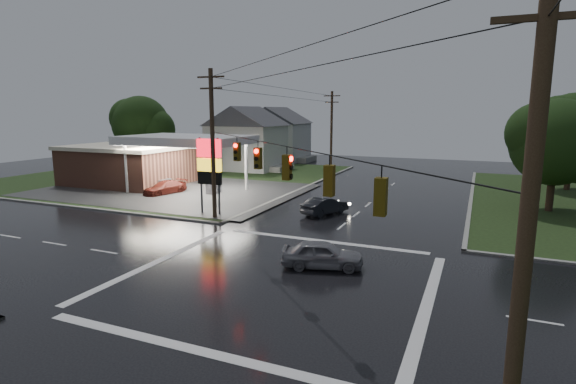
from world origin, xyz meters
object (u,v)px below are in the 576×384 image
at_px(utility_pole_n, 331,130).
at_px(car_pump, 165,188).
at_px(utility_pole_nw, 213,142).
at_px(house_far, 277,133).
at_px(pylon_sign, 209,164).
at_px(utility_pole_se, 526,236).
at_px(house_near, 247,137).
at_px(tree_ne_near, 558,143).
at_px(car_crossing, 322,254).
at_px(tree_ne_far, 575,129).
at_px(car_north, 325,206).
at_px(tree_nw_behind, 142,124).
at_px(gas_station, 138,162).

relative_size(utility_pole_n, car_pump, 2.34).
relative_size(utility_pole_nw, house_far, 1.00).
xyz_separation_m(pylon_sign, car_pump, (-8.84, 5.62, -3.36)).
bearing_deg(utility_pole_nw, utility_pole_se, -45.00).
height_order(utility_pole_nw, utility_pole_se, same).
relative_size(house_near, tree_ne_near, 1.23).
bearing_deg(house_near, car_crossing, -56.25).
xyz_separation_m(pylon_sign, tree_ne_near, (24.64, 11.49, 1.55)).
relative_size(house_far, tree_ne_far, 1.13).
relative_size(house_near, house_far, 1.00).
bearing_deg(tree_ne_near, tree_ne_far, 75.93).
height_order(tree_ne_far, car_north, tree_ne_far).
relative_size(house_near, tree_ne_far, 1.13).
relative_size(house_far, car_crossing, 2.63).
bearing_deg(tree_ne_near, tree_nw_behind, 170.53).
relative_size(pylon_sign, utility_pole_n, 0.57).
height_order(gas_station, car_pump, gas_station).
distance_m(house_near, tree_nw_behind, 14.33).
distance_m(utility_pole_nw, house_near, 28.90).
height_order(utility_pole_se, car_north, utility_pole_se).
distance_m(utility_pole_nw, tree_ne_far, 36.20).
xyz_separation_m(utility_pole_n, house_near, (-11.45, -2.00, -1.06)).
xyz_separation_m(utility_pole_se, tree_nw_behind, (-43.34, 39.49, 0.46)).
distance_m(gas_station, tree_ne_far, 45.29).
height_order(gas_station, tree_ne_near, tree_ne_near).
relative_size(house_near, tree_nw_behind, 1.10).
bearing_deg(car_pump, car_crossing, -18.86).
bearing_deg(utility_pole_nw, gas_station, 147.77).
xyz_separation_m(gas_station, tree_ne_far, (42.83, 14.29, 3.63)).
distance_m(utility_pole_se, tree_ne_near, 31.83).
height_order(gas_station, car_north, gas_station).
height_order(gas_station, tree_nw_behind, tree_nw_behind).
distance_m(house_near, tree_ne_far, 38.19).
height_order(utility_pole_nw, utility_pole_n, utility_pole_nw).
bearing_deg(utility_pole_n, house_near, -170.09).
xyz_separation_m(house_near, tree_ne_near, (35.09, -14.01, 1.16)).
xyz_separation_m(utility_pole_nw, house_near, (-11.45, 26.50, -1.32)).
distance_m(car_north, car_crossing, 12.26).
xyz_separation_m(gas_station, car_north, (23.39, -5.62, -1.87)).
xyz_separation_m(utility_pole_nw, tree_nw_behind, (-24.34, 20.49, 0.46)).
height_order(pylon_sign, car_north, pylon_sign).
relative_size(car_north, car_crossing, 0.98).
bearing_deg(tree_ne_far, utility_pole_nw, -137.41).
xyz_separation_m(utility_pole_nw, utility_pole_n, (0.00, 28.50, -0.25)).
bearing_deg(gas_station, house_far, 82.50).
bearing_deg(utility_pole_n, car_north, -73.22).
relative_size(gas_station, car_crossing, 6.24).
relative_size(tree_nw_behind, car_north, 2.42).
bearing_deg(house_far, car_crossing, -62.79).
xyz_separation_m(gas_station, tree_ne_near, (39.82, 2.29, 3.01)).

